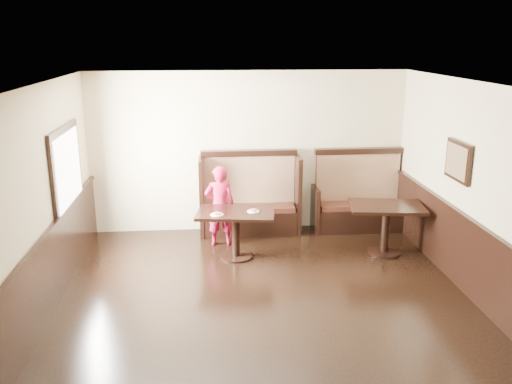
{
  "coord_description": "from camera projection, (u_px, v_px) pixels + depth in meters",
  "views": [
    {
      "loc": [
        -0.71,
        -5.77,
        3.34
      ],
      "look_at": [
        0.03,
        2.35,
        1.0
      ],
      "focal_mm": 38.0,
      "sensor_mm": 36.0,
      "label": 1
    }
  ],
  "objects": [
    {
      "name": "room_shell",
      "position": [
        245.0,
        266.0,
        6.57
      ],
      "size": [
        7.0,
        7.0,
        7.0
      ],
      "color": "beige",
      "rests_on": "ground"
    },
    {
      "name": "pizza_plate_left",
      "position": [
        217.0,
        214.0,
        8.16
      ],
      "size": [
        0.2,
        0.2,
        0.04
      ],
      "color": "white",
      "rests_on": "table_main"
    },
    {
      "name": "child",
      "position": [
        220.0,
        206.0,
        8.87
      ],
      "size": [
        0.5,
        0.33,
        1.35
      ],
      "primitive_type": "imported",
      "rotation": [
        0.0,
        0.0,
        3.12
      ],
      "color": "#AA1236",
      "rests_on": "ground"
    },
    {
      "name": "ground",
      "position": [
        272.0,
        326.0,
        6.51
      ],
      "size": [
        7.0,
        7.0,
        0.0
      ],
      "primitive_type": "plane",
      "color": "black",
      "rests_on": "ground"
    },
    {
      "name": "booth_main",
      "position": [
        250.0,
        203.0,
        9.52
      ],
      "size": [
        1.75,
        0.72,
        1.45
      ],
      "color": "black",
      "rests_on": "ground"
    },
    {
      "name": "pizza_plate_right",
      "position": [
        253.0,
        211.0,
        8.32
      ],
      "size": [
        0.19,
        0.19,
        0.03
      ],
      "color": "white",
      "rests_on": "table_main"
    },
    {
      "name": "booth_neighbor",
      "position": [
        358.0,
        203.0,
        9.7
      ],
      "size": [
        1.65,
        0.72,
        1.45
      ],
      "color": "black",
      "rests_on": "ground"
    },
    {
      "name": "table_main",
      "position": [
        236.0,
        222.0,
        8.37
      ],
      "size": [
        1.28,
        0.9,
        0.75
      ],
      "rotation": [
        0.0,
        0.0,
        -0.14
      ],
      "color": "black",
      "rests_on": "ground"
    },
    {
      "name": "table_neighbor",
      "position": [
        386.0,
        217.0,
        8.55
      ],
      "size": [
        1.24,
        0.9,
        0.8
      ],
      "rotation": [
        0.0,
        0.0,
        -0.14
      ],
      "color": "black",
      "rests_on": "ground"
    }
  ]
}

